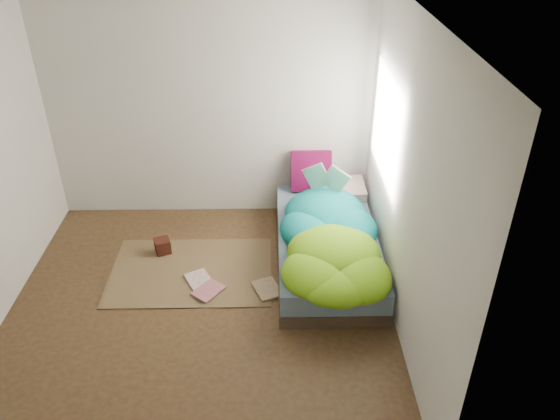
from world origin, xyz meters
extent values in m
cube|color=#3F2518|center=(0.00, 0.00, 0.00)|extent=(3.50, 3.50, 0.00)
cube|color=silver|center=(0.00, 1.75, 1.30)|extent=(3.50, 0.04, 2.60)
cube|color=silver|center=(0.00, -1.75, 1.30)|extent=(3.50, 0.04, 2.60)
cube|color=silver|center=(1.75, 0.00, 1.30)|extent=(0.04, 3.50, 2.60)
cube|color=silver|center=(0.00, 0.00, 2.60)|extent=(3.50, 3.50, 0.04)
cube|color=white|center=(1.74, 0.90, 1.40)|extent=(0.01, 1.00, 1.20)
cube|color=#372D1E|center=(1.22, 0.72, 0.06)|extent=(1.00, 2.00, 0.12)
cube|color=#445D6D|center=(1.22, 0.72, 0.23)|extent=(0.98, 1.96, 0.22)
cube|color=brown|center=(-0.15, 0.55, 0.01)|extent=(1.60, 1.10, 0.01)
cube|color=silver|center=(1.41, 1.48, 0.40)|extent=(0.60, 0.39, 0.13)
cube|color=#460423|center=(1.11, 1.63, 0.56)|extent=(0.45, 0.14, 0.45)
cube|color=black|center=(-0.48, 0.88, 0.09)|extent=(0.20, 0.20, 0.15)
imported|color=white|center=(-0.15, 0.33, 0.02)|extent=(0.33, 0.37, 0.02)
imported|color=#BD6D74|center=(-0.03, 0.29, 0.03)|extent=(0.35, 0.36, 0.03)
imported|color=tan|center=(0.51, 0.20, 0.02)|extent=(0.32, 0.37, 0.02)
camera|label=1|loc=(0.66, -3.80, 3.40)|focal=35.00mm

